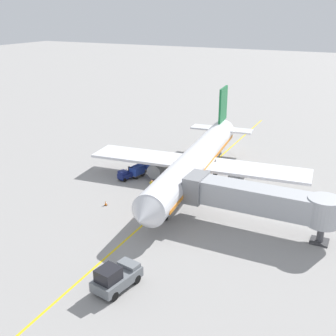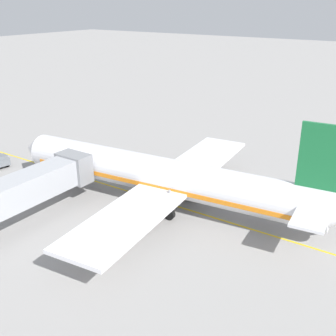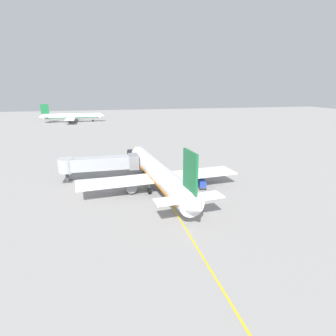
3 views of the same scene
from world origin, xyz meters
TOP-DOWN VIEW (x-y plane):
  - ground_plane at (0.00, 0.00)m, footprint 400.00×400.00m
  - gate_lead_in_line at (0.00, 0.00)m, footprint 0.24×80.00m
  - parked_airliner at (-0.56, -1.87)m, footprint 30.37×37.35m
  - jet_bridge at (-11.44, 6.96)m, footprint 16.40×3.50m
  - pushback_tractor at (-3.46, 22.56)m, footprint 2.93×4.72m
  - baggage_tug_lead at (8.55, 1.24)m, footprint 1.96×2.75m
  - baggage_cart_front at (7.68, -0.25)m, footprint 1.63×2.97m
  - baggage_cart_second_in_train at (7.65, -3.33)m, footprint 1.63×2.97m
  - ground_crew_wing_walker at (4.76, -6.83)m, footprint 0.72×0.34m
  - ground_crew_loader at (3.25, 3.49)m, footprint 0.73×0.31m
  - safety_cone_nose_left at (6.47, 9.45)m, footprint 0.36×0.36m
  - distant_taxiing_airliner at (-26.50, 114.50)m, footprint 35.39×28.58m

SIDE VIEW (x-z plane):
  - ground_plane at x=0.00m, z-range 0.00..0.00m
  - gate_lead_in_line at x=0.00m, z-range 0.00..0.01m
  - safety_cone_nose_left at x=6.47m, z-range -0.01..0.58m
  - baggage_tug_lead at x=8.55m, z-range -0.10..1.52m
  - baggage_cart_front at x=7.68m, z-range 0.16..1.74m
  - baggage_cart_second_in_train at x=7.65m, z-range 0.16..1.74m
  - ground_crew_wing_walker at x=4.76m, z-range 0.11..1.80m
  - ground_crew_loader at x=3.25m, z-range 0.11..1.80m
  - pushback_tractor at x=-3.46m, z-range -0.10..2.30m
  - distant_taxiing_airliner at x=-26.50m, z-range -2.02..8.08m
  - parked_airliner at x=-0.56m, z-range -2.13..8.50m
  - jet_bridge at x=-11.44m, z-range 0.97..5.95m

